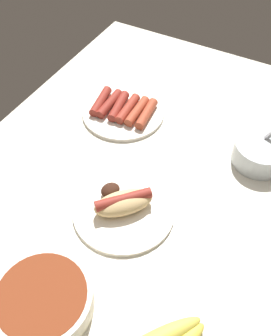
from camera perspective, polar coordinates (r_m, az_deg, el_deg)
The scene contains 5 objects.
ground_plane at distance 93.79cm, azimuth 2.05°, elevation -2.35°, with size 120.00×90.00×3.00cm, color silver.
plate_hotdog_assembled at distance 85.84cm, azimuth -1.83°, elevation -5.55°, with size 22.73×22.73×5.61cm.
bowl_chili at distance 76.62cm, azimuth -13.39°, elevation -18.23°, with size 18.44×18.44×4.77cm.
bowl_coleslaw at distance 98.98cm, azimuth 17.85°, elevation 2.30°, with size 13.17×13.17×15.85cm.
plate_sausages at distance 108.35cm, azimuth -1.81°, elevation 8.47°, with size 22.60×22.60×3.49cm.
Camera 1 is at (-52.83, -25.00, 71.85)cm, focal length 41.65 mm.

